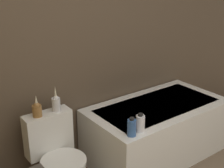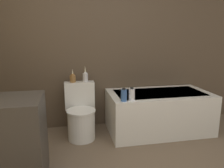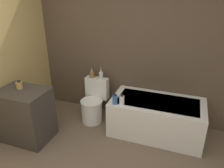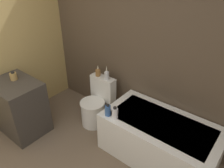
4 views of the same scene
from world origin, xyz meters
TOP-DOWN VIEW (x-y plane):
  - wall_back_tiled at (0.00, 2.18)m, footprint 6.40×0.06m
  - bathtub at (0.85, 1.74)m, footprint 1.44×0.78m
  - toilet at (-0.27, 1.76)m, footprint 0.41×0.52m
  - vanity_counter at (-1.02, 0.92)m, footprint 0.73×0.55m
  - soap_bottle_glass at (-1.10, 0.98)m, footprint 0.09×0.09m
  - vase_gold at (-0.36, 1.92)m, footprint 0.08×0.08m
  - vase_silver at (-0.18, 1.92)m, footprint 0.07×0.07m
  - shampoo_bottle_tall at (0.25, 1.43)m, footprint 0.08×0.08m
  - shampoo_bottle_short at (0.35, 1.44)m, footprint 0.08×0.08m

SIDE VIEW (x-z plane):
  - bathtub at x=0.85m, z-range 0.00..0.58m
  - toilet at x=-0.27m, z-range -0.06..0.68m
  - vanity_counter at x=-1.02m, z-range 0.00..0.82m
  - shampoo_bottle_tall at x=0.25m, z-range 0.57..0.74m
  - shampoo_bottle_short at x=0.35m, z-range 0.57..0.74m
  - vase_gold at x=-0.36m, z-range 0.71..0.90m
  - vase_silver at x=-0.18m, z-range 0.70..0.93m
  - soap_bottle_glass at x=-1.10m, z-range 0.82..0.94m
  - wall_back_tiled at x=0.00m, z-range 0.00..2.60m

